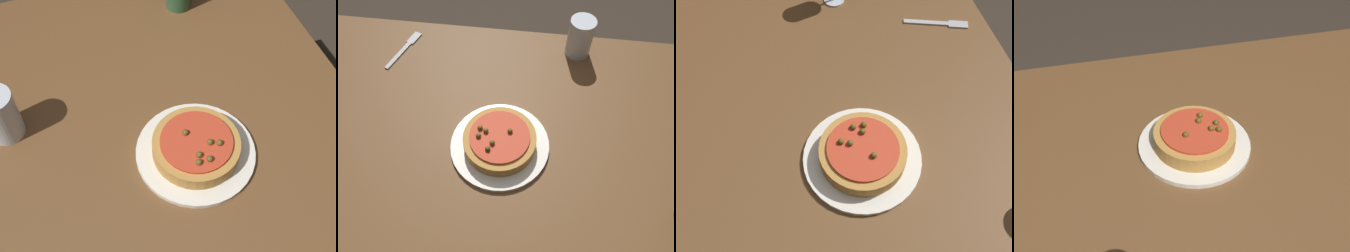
{
  "view_description": "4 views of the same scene",
  "coord_description": "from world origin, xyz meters",
  "views": [
    {
      "loc": [
        0.46,
        -0.23,
        1.63
      ],
      "look_at": [
        -0.08,
        -0.04,
        0.82
      ],
      "focal_mm": 50.0,
      "sensor_mm": 36.0,
      "label": 1
    },
    {
      "loc": [
        -0.11,
        0.45,
        1.52
      ],
      "look_at": [
        -0.05,
        -0.01,
        0.79
      ],
      "focal_mm": 35.0,
      "sensor_mm": 36.0,
      "label": 2
    },
    {
      "loc": [
        -0.43,
        0.16,
        1.53
      ],
      "look_at": [
        0.01,
        0.05,
        0.82
      ],
      "focal_mm": 42.0,
      "sensor_mm": 36.0,
      "label": 3
    },
    {
      "loc": [
        -0.26,
        -0.77,
        1.51
      ],
      "look_at": [
        -0.07,
        -0.01,
        0.82
      ],
      "focal_mm": 50.0,
      "sensor_mm": 36.0,
      "label": 4
    }
  ],
  "objects": [
    {
      "name": "ground_plane",
      "position": [
        0.0,
        0.0,
        0.0
      ],
      "size": [
        14.0,
        14.0,
        0.0
      ],
      "primitive_type": "plane",
      "color": "#382D23"
    },
    {
      "name": "dinner_plate",
      "position": [
        -0.04,
        0.02,
        0.74
      ],
      "size": [
        0.27,
        0.27,
        0.01
      ],
      "color": "white",
      "rests_on": "dining_table"
    },
    {
      "name": "fork",
      "position": [
        0.33,
        -0.32,
        0.73
      ],
      "size": [
        0.08,
        0.18,
        0.0
      ],
      "rotation": [
        0.0,
        0.0,
        -1.9
      ],
      "color": "#B7B7BC",
      "rests_on": "dining_table"
    },
    {
      "name": "pizza",
      "position": [
        -0.04,
        0.02,
        0.76
      ],
      "size": [
        0.2,
        0.2,
        0.05
      ],
      "color": "#BC843D",
      "rests_on": "dinner_plate"
    },
    {
      "name": "dining_table",
      "position": [
        0.0,
        0.0,
        0.65
      ],
      "size": [
        1.4,
        0.9,
        0.73
      ],
      "color": "brown",
      "rests_on": "ground_plane"
    }
  ]
}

